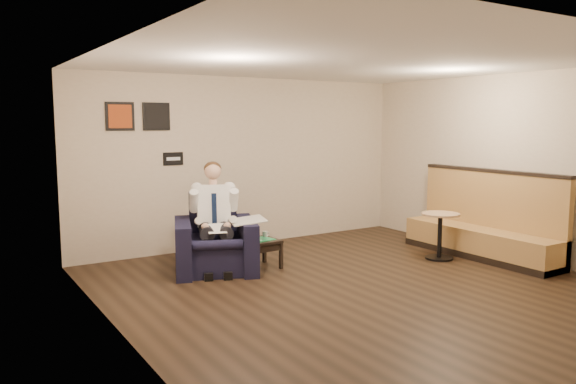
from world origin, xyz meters
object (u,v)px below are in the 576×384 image
banquette (481,214)px  green_folder (258,240)px  cafe_table (440,236)px  side_table (259,254)px  smartphone (257,237)px  armchair (215,234)px  seated_man (216,221)px  coffee_mug (265,234)px

banquette → green_folder: bearing=159.2°
cafe_table → side_table: bearing=158.5°
green_folder → banquette: size_ratio=0.16×
cafe_table → smartphone: bearing=155.4°
armchair → seated_man: seated_man is taller
seated_man → cafe_table: size_ratio=2.06×
armchair → side_table: size_ratio=2.19×
smartphone → cafe_table: bearing=-16.8°
armchair → cafe_table: (3.17, -1.19, -0.18)m
armchair → side_table: armchair is taller
seated_man → coffee_mug: seated_man is taller
seated_man → banquette: bearing=2.2°
seated_man → green_folder: (0.62, -0.07, -0.31)m
smartphone → side_table: bearing=-97.4°
coffee_mug → cafe_table: (2.40, -1.13, -0.10)m
side_table → seated_man: bearing=175.3°
coffee_mug → smartphone: coffee_mug is taller
side_table → cafe_table: cafe_table is taller
side_table → cafe_table: size_ratio=0.71×
green_folder → coffee_mug: (0.19, 0.13, 0.04)m
armchair → smartphone: (0.64, -0.04, -0.12)m
side_table → coffee_mug: (0.16, 0.11, 0.25)m
smartphone → green_folder: bearing=-104.0°
smartphone → banquette: bearing=-15.9°
seated_man → coffee_mug: (0.81, 0.06, -0.27)m
smartphone → banquette: size_ratio=0.05×
green_folder → banquette: bearing=-20.8°
seated_man → banquette: size_ratio=0.56×
seated_man → smartphone: 0.76m
banquette → side_table: bearing=158.8°
seated_man → smartphone: (0.69, 0.09, -0.31)m
coffee_mug → banquette: bearing=-24.1°
side_table → armchair: bearing=163.2°
side_table → cafe_table: (2.56, -1.01, 0.15)m
armchair → banquette: banquette is taller
armchair → banquette: bearing=0.3°
armchair → side_table: 0.71m
seated_man → green_folder: seated_man is taller
side_table → banquette: bearing=-21.2°
green_folder → cafe_table: 2.77m
coffee_mug → cafe_table: 2.66m
banquette → armchair: bearing=159.4°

